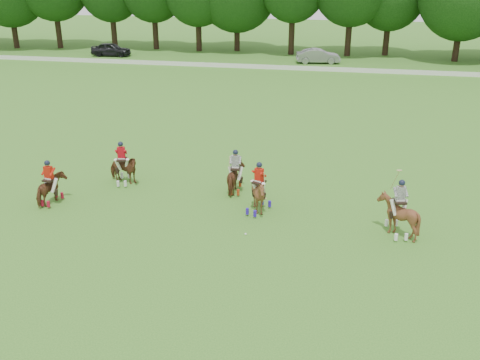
% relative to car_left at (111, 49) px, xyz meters
% --- Properties ---
extents(ground, '(180.00, 180.00, 0.00)m').
position_rel_car_left_xyz_m(ground, '(20.73, -42.50, -0.78)').
color(ground, '#316A1E').
rests_on(ground, ground).
extents(boundary_rail, '(120.00, 0.10, 0.44)m').
position_rel_car_left_xyz_m(boundary_rail, '(20.73, -4.50, -0.56)').
color(boundary_rail, white).
rests_on(boundary_rail, ground).
extents(car_left, '(4.68, 2.08, 1.57)m').
position_rel_car_left_xyz_m(car_left, '(0.00, 0.00, 0.00)').
color(car_left, black).
rests_on(car_left, ground).
extents(car_mid, '(4.96, 2.42, 1.57)m').
position_rel_car_left_xyz_m(car_mid, '(24.27, 0.00, 0.00)').
color(car_mid, gray).
rests_on(car_mid, ground).
extents(polo_red_a, '(1.06, 1.73, 2.13)m').
position_rel_car_left_xyz_m(polo_red_a, '(14.58, -39.49, -0.03)').
color(polo_red_a, '#512C15').
rests_on(polo_red_a, ground).
extents(polo_red_b, '(1.73, 1.57, 2.22)m').
position_rel_car_left_xyz_m(polo_red_b, '(16.86, -36.56, -0.00)').
color(polo_red_b, '#512C15').
rests_on(polo_red_b, ground).
extents(polo_red_c, '(1.84, 1.93, 2.37)m').
position_rel_car_left_xyz_m(polo_red_c, '(24.10, -38.49, 0.08)').
color(polo_red_c, '#512C15').
rests_on(polo_red_c, ground).
extents(polo_stripe_a, '(1.09, 1.78, 2.17)m').
position_rel_car_left_xyz_m(polo_stripe_a, '(22.63, -36.51, -0.01)').
color(polo_stripe_a, '#512C15').
rests_on(polo_stripe_a, ground).
extents(polo_stripe_b, '(1.73, 1.86, 2.96)m').
position_rel_car_left_xyz_m(polo_stripe_b, '(29.99, -39.48, 0.10)').
color(polo_stripe_b, '#512C15').
rests_on(polo_stripe_b, ground).
extents(polo_ball, '(0.09, 0.09, 0.09)m').
position_rel_car_left_xyz_m(polo_ball, '(23.94, -40.76, -0.74)').
color(polo_ball, white).
rests_on(polo_ball, ground).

